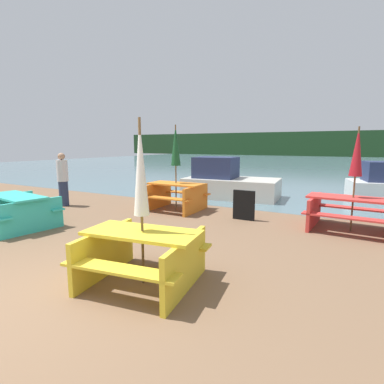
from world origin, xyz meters
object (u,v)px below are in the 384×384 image
at_px(picnic_table_teal, 17,208).
at_px(picnic_table_red, 352,211).
at_px(picnic_table_yellow, 143,252).
at_px(boat, 227,183).
at_px(person, 63,180).
at_px(umbrella_darkgreen, 176,146).
at_px(umbrella_white, 141,169).
at_px(picnic_table_orange, 176,194).
at_px(umbrella_crimson, 357,153).
at_px(signboard, 244,205).

height_order(picnic_table_teal, picnic_table_red, picnic_table_teal).
bearing_deg(picnic_table_teal, picnic_table_yellow, -11.08).
bearing_deg(boat, person, -139.20).
bearing_deg(umbrella_darkgreen, boat, 80.43).
height_order(picnic_table_red, boat, boat).
relative_size(picnic_table_yellow, umbrella_white, 0.77).
distance_m(picnic_table_orange, boat, 2.82).
bearing_deg(umbrella_white, picnic_table_orange, 116.16).
height_order(picnic_table_teal, umbrella_crimson, umbrella_crimson).
bearing_deg(picnic_table_red, person, -171.38).
bearing_deg(picnic_table_orange, signboard, -4.48).
bearing_deg(umbrella_crimson, umbrella_white, -120.21).
bearing_deg(picnic_table_orange, person, -161.09).
bearing_deg(signboard, picnic_table_teal, -143.47).
height_order(picnic_table_teal, umbrella_white, umbrella_white).
relative_size(picnic_table_teal, umbrella_crimson, 0.82).
distance_m(picnic_table_red, boat, 4.88).
relative_size(picnic_table_yellow, person, 1.05).
distance_m(picnic_table_red, signboard, 2.41).
distance_m(umbrella_darkgreen, signboard, 2.57).
bearing_deg(picnic_table_orange, picnic_table_teal, -123.22).
relative_size(umbrella_white, boat, 0.65).
bearing_deg(picnic_table_red, picnic_table_teal, -153.19).
bearing_deg(picnic_table_teal, umbrella_darkgreen, 56.78).
distance_m(picnic_table_teal, umbrella_white, 4.46).
xyz_separation_m(picnic_table_orange, umbrella_white, (2.05, -4.17, 1.10)).
xyz_separation_m(picnic_table_yellow, person, (-5.42, 3.02, 0.38)).
xyz_separation_m(boat, signboard, (1.63, -2.94, -0.15)).
height_order(umbrella_crimson, umbrella_darkgreen, umbrella_darkgreen).
bearing_deg(picnic_table_red, umbrella_crimson, 116.57).
xyz_separation_m(picnic_table_orange, picnic_table_red, (4.50, 0.04, -0.01)).
bearing_deg(umbrella_crimson, picnic_table_orange, -179.51).
distance_m(picnic_table_red, umbrella_darkgreen, 4.71).
height_order(picnic_table_teal, person, person).
xyz_separation_m(picnic_table_red, signboard, (-2.40, -0.20, -0.08)).
bearing_deg(person, picnic_table_red, 8.62).
relative_size(boat, person, 2.10).
distance_m(picnic_table_orange, umbrella_white, 4.78).
bearing_deg(umbrella_crimson, picnic_table_yellow, -120.21).
xyz_separation_m(picnic_table_red, umbrella_white, (-2.45, -4.21, 1.11)).
xyz_separation_m(picnic_table_yellow, umbrella_white, (0.00, 0.00, 1.13)).
xyz_separation_m(picnic_table_teal, umbrella_crimson, (6.69, 3.38, 1.26)).
xyz_separation_m(picnic_table_teal, umbrella_white, (4.24, -0.83, 1.11)).
bearing_deg(umbrella_darkgreen, umbrella_white, -63.84).
height_order(picnic_table_teal, umbrella_darkgreen, umbrella_darkgreen).
bearing_deg(umbrella_crimson, picnic_table_teal, -153.19).
bearing_deg(boat, picnic_table_teal, -118.35).
bearing_deg(umbrella_darkgreen, signboard, -4.48).
relative_size(umbrella_darkgreen, signboard, 3.24).
relative_size(umbrella_darkgreen, person, 1.49).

